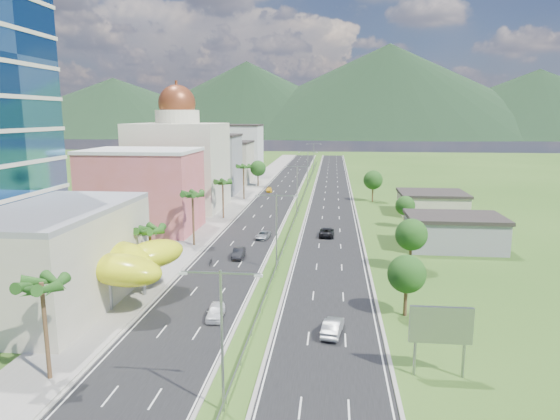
% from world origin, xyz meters
% --- Properties ---
extents(ground, '(500.00, 500.00, 0.00)m').
position_xyz_m(ground, '(0.00, 0.00, 0.00)').
color(ground, '#2D5119').
rests_on(ground, ground).
extents(road_left, '(11.00, 260.00, 0.04)m').
position_xyz_m(road_left, '(-7.50, 90.00, 0.02)').
color(road_left, black).
rests_on(road_left, ground).
extents(road_right, '(11.00, 260.00, 0.04)m').
position_xyz_m(road_right, '(7.50, 90.00, 0.02)').
color(road_right, black).
rests_on(road_right, ground).
extents(sidewalk_left, '(7.00, 260.00, 0.12)m').
position_xyz_m(sidewalk_left, '(-17.00, 90.00, 0.06)').
color(sidewalk_left, gray).
rests_on(sidewalk_left, ground).
extents(median_guardrail, '(0.10, 216.06, 0.76)m').
position_xyz_m(median_guardrail, '(0.00, 71.99, 0.62)').
color(median_guardrail, gray).
rests_on(median_guardrail, ground).
extents(streetlight_median_a, '(6.04, 0.25, 11.00)m').
position_xyz_m(streetlight_median_a, '(0.00, -25.00, 6.75)').
color(streetlight_median_a, gray).
rests_on(streetlight_median_a, ground).
extents(streetlight_median_b, '(6.04, 0.25, 11.00)m').
position_xyz_m(streetlight_median_b, '(0.00, 10.00, 6.75)').
color(streetlight_median_b, gray).
rests_on(streetlight_median_b, ground).
extents(streetlight_median_c, '(6.04, 0.25, 11.00)m').
position_xyz_m(streetlight_median_c, '(0.00, 50.00, 6.75)').
color(streetlight_median_c, gray).
rests_on(streetlight_median_c, ground).
extents(streetlight_median_d, '(6.04, 0.25, 11.00)m').
position_xyz_m(streetlight_median_d, '(0.00, 95.00, 6.75)').
color(streetlight_median_d, gray).
rests_on(streetlight_median_d, ground).
extents(streetlight_median_e, '(6.04, 0.25, 11.00)m').
position_xyz_m(streetlight_median_e, '(0.00, 140.00, 6.75)').
color(streetlight_median_e, gray).
rests_on(streetlight_median_e, ground).
extents(lime_canopy, '(18.00, 15.00, 7.40)m').
position_xyz_m(lime_canopy, '(-20.00, -4.00, 4.99)').
color(lime_canopy, '#CED514').
rests_on(lime_canopy, ground).
extents(pink_shophouse, '(20.00, 15.00, 15.00)m').
position_xyz_m(pink_shophouse, '(-28.00, 32.00, 7.50)').
color(pink_shophouse, '#C65B51').
rests_on(pink_shophouse, ground).
extents(domed_building, '(20.00, 20.00, 28.70)m').
position_xyz_m(domed_building, '(-28.00, 55.00, 11.35)').
color(domed_building, beige).
rests_on(domed_building, ground).
extents(midrise_grey, '(16.00, 15.00, 16.00)m').
position_xyz_m(midrise_grey, '(-27.00, 80.00, 8.00)').
color(midrise_grey, gray).
rests_on(midrise_grey, ground).
extents(midrise_beige, '(16.00, 15.00, 13.00)m').
position_xyz_m(midrise_beige, '(-27.00, 102.00, 6.50)').
color(midrise_beige, '#ADA78F').
rests_on(midrise_beige, ground).
extents(midrise_white, '(16.00, 15.00, 18.00)m').
position_xyz_m(midrise_white, '(-27.00, 125.00, 9.00)').
color(midrise_white, silver).
rests_on(midrise_white, ground).
extents(billboard, '(5.20, 0.35, 6.20)m').
position_xyz_m(billboard, '(17.00, -18.00, 4.42)').
color(billboard, gray).
rests_on(billboard, ground).
extents(shed_near, '(15.00, 10.00, 5.00)m').
position_xyz_m(shed_near, '(28.00, 25.00, 2.50)').
color(shed_near, gray).
rests_on(shed_near, ground).
extents(shed_far, '(14.00, 12.00, 4.40)m').
position_xyz_m(shed_far, '(30.00, 55.00, 2.20)').
color(shed_far, '#ADA78F').
rests_on(shed_far, ground).
extents(palm_tree_a, '(3.60, 3.60, 9.10)m').
position_xyz_m(palm_tree_a, '(-15.50, -22.00, 8.02)').
color(palm_tree_a, '#47301C').
rests_on(palm_tree_a, ground).
extents(palm_tree_b, '(3.60, 3.60, 8.10)m').
position_xyz_m(palm_tree_b, '(-15.50, 2.00, 7.06)').
color(palm_tree_b, '#47301C').
rests_on(palm_tree_b, ground).
extents(palm_tree_c, '(3.60, 3.60, 9.60)m').
position_xyz_m(palm_tree_c, '(-15.50, 22.00, 8.50)').
color(palm_tree_c, '#47301C').
rests_on(palm_tree_c, ground).
extents(palm_tree_d, '(3.60, 3.60, 8.60)m').
position_xyz_m(palm_tree_d, '(-15.50, 45.00, 7.54)').
color(palm_tree_d, '#47301C').
rests_on(palm_tree_d, ground).
extents(palm_tree_e, '(3.60, 3.60, 9.40)m').
position_xyz_m(palm_tree_e, '(-15.50, 70.00, 8.31)').
color(palm_tree_e, '#47301C').
rests_on(palm_tree_e, ground).
extents(leafy_tree_lfar, '(4.90, 4.90, 8.05)m').
position_xyz_m(leafy_tree_lfar, '(-15.50, 95.00, 5.58)').
color(leafy_tree_lfar, '#47301C').
rests_on(leafy_tree_lfar, ground).
extents(leafy_tree_ra, '(4.20, 4.20, 6.90)m').
position_xyz_m(leafy_tree_ra, '(16.00, -5.00, 4.78)').
color(leafy_tree_ra, '#47301C').
rests_on(leafy_tree_ra, ground).
extents(leafy_tree_rb, '(4.55, 4.55, 7.47)m').
position_xyz_m(leafy_tree_rb, '(19.00, 12.00, 5.18)').
color(leafy_tree_rb, '#47301C').
rests_on(leafy_tree_rb, ground).
extents(leafy_tree_rc, '(3.85, 3.85, 6.33)m').
position_xyz_m(leafy_tree_rc, '(22.00, 40.00, 4.37)').
color(leafy_tree_rc, '#47301C').
rests_on(leafy_tree_rc, ground).
extents(leafy_tree_rd, '(4.90, 4.90, 8.05)m').
position_xyz_m(leafy_tree_rd, '(18.00, 70.00, 5.58)').
color(leafy_tree_rd, '#47301C').
rests_on(leafy_tree_rd, ground).
extents(mountain_ridge, '(860.00, 140.00, 90.00)m').
position_xyz_m(mountain_ridge, '(60.00, 450.00, 0.00)').
color(mountain_ridge, black).
rests_on(mountain_ridge, ground).
extents(car_white_near_left, '(2.18, 4.55, 1.50)m').
position_xyz_m(car_white_near_left, '(-4.63, -8.02, 0.79)').
color(car_white_near_left, white).
rests_on(car_white_near_left, road_left).
extents(car_dark_left, '(1.79, 4.70, 1.53)m').
position_xyz_m(car_dark_left, '(-6.54, 15.30, 0.80)').
color(car_dark_left, black).
rests_on(car_dark_left, road_left).
extents(car_silver_mid_left, '(2.70, 4.81, 1.27)m').
position_xyz_m(car_silver_mid_left, '(-4.46, 27.95, 0.67)').
color(car_silver_mid_left, '#929599').
rests_on(car_silver_mid_left, road_left).
extents(car_yellow_far_left, '(2.34, 4.42, 1.22)m').
position_xyz_m(car_yellow_far_left, '(-10.47, 83.12, 0.65)').
color(car_yellow_far_left, gold).
rests_on(car_yellow_far_left, road_left).
extents(car_silver_right, '(2.45, 5.09, 1.61)m').
position_xyz_m(car_silver_right, '(8.06, -10.78, 0.84)').
color(car_silver_right, '#93969A').
rests_on(car_silver_right, road_right).
extents(car_dark_far_right, '(2.73, 5.69, 1.56)m').
position_xyz_m(car_dark_far_right, '(6.84, 31.08, 0.82)').
color(car_dark_far_right, black).
rests_on(car_dark_far_right, road_right).
extents(motorcycle, '(0.83, 2.19, 1.37)m').
position_xyz_m(motorcycle, '(-9.96, 11.36, 0.72)').
color(motorcycle, black).
rests_on(motorcycle, road_left).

